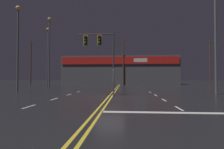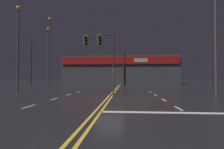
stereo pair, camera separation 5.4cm
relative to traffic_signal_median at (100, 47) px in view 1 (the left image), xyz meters
name	(u,v)px [view 1 (the left image)]	position (x,y,z in m)	size (l,w,h in m)	color
ground_plane	(110,97)	(1.04, -0.89, -4.51)	(200.00, 200.00, 0.00)	black
road_markings	(118,99)	(1.76, -2.02, -4.51)	(12.54, 60.00, 0.01)	gold
traffic_signal_median	(100,47)	(0.00, 0.00, 0.00)	(3.34, 0.36, 5.96)	#38383D
streetlight_near_left	(18,37)	(-10.42, 3.90, 1.99)	(0.56, 0.56, 10.32)	#59595E
streetlight_median_approach	(49,44)	(-9.77, 11.15, 2.59)	(0.56, 0.56, 11.42)	#59595E
streetlight_far_right	(48,50)	(-11.86, 15.17, 2.33)	(0.56, 0.56, 10.94)	#59595E
streetlight_far_median	(215,20)	(11.38, 2.03, 2.96)	(0.56, 0.56, 12.11)	#59595E
building_backdrop	(120,71)	(1.04, 30.77, -0.96)	(28.72, 10.23, 7.08)	#4C4C51
utility_pole_row	(118,62)	(0.84, 25.60, 0.97)	(45.04, 0.26, 10.70)	#4C3828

